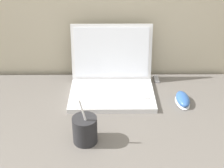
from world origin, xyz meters
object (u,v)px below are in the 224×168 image
object	(u,v)px
usb_stick	(156,79)
computer_mouse	(183,99)
drink_cup	(85,129)
laptop	(112,78)

from	to	relation	value
usb_stick	computer_mouse	bearing A→B (deg)	-66.54
computer_mouse	usb_stick	distance (m)	0.20
drink_cup	usb_stick	xyz separation A→B (m)	(0.29, 0.41, -0.04)
laptop	drink_cup	xyz separation A→B (m)	(-0.09, -0.32, -0.01)
laptop	usb_stick	world-z (taller)	laptop
drink_cup	computer_mouse	xyz separation A→B (m)	(0.37, 0.23, -0.03)
computer_mouse	usb_stick	size ratio (longest dim) A/B	1.87
drink_cup	computer_mouse	world-z (taller)	drink_cup
drink_cup	usb_stick	bearing A→B (deg)	54.72
laptop	usb_stick	size ratio (longest dim) A/B	5.68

